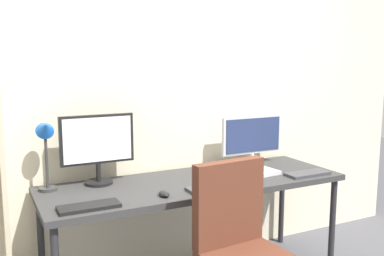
% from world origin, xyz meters
% --- Properties ---
extents(wall_back, '(4.44, 0.10, 2.60)m').
position_xyz_m(wall_back, '(0.00, 1.02, 1.30)').
color(wall_back, beige).
rests_on(wall_back, ground_plane).
extents(desk, '(2.04, 0.68, 0.74)m').
position_xyz_m(desk, '(0.00, 0.60, 0.69)').
color(desk, '#333333').
rests_on(desk, ground_plane).
extents(monitor_left, '(0.48, 0.18, 0.45)m').
position_xyz_m(monitor_left, '(-0.60, 0.81, 1.00)').
color(monitor_left, black).
rests_on(monitor_left, desk).
extents(monitor_right, '(0.53, 0.18, 0.38)m').
position_xyz_m(monitor_right, '(0.60, 0.81, 0.95)').
color(monitor_right, silver).
rests_on(monitor_right, desk).
extents(desk_lamp, '(0.11, 0.15, 0.47)m').
position_xyz_m(desk_lamp, '(-0.92, 0.79, 1.06)').
color(desk_lamp, '#333333').
rests_on(desk_lamp, desk).
extents(keyboard_left, '(0.33, 0.13, 0.02)m').
position_xyz_m(keyboard_left, '(-0.77, 0.37, 0.75)').
color(keyboard_left, black).
rests_on(keyboard_left, desk).
extents(keyboard_center, '(0.32, 0.13, 0.02)m').
position_xyz_m(keyboard_center, '(0.00, 0.37, 0.75)').
color(keyboard_center, '#38383D').
rests_on(keyboard_center, desk).
extents(keyboard_right, '(0.32, 0.13, 0.02)m').
position_xyz_m(keyboard_right, '(0.77, 0.37, 0.75)').
color(keyboard_right, '#38383D').
rests_on(keyboard_right, desk).
extents(computer_mouse, '(0.06, 0.10, 0.03)m').
position_xyz_m(computer_mouse, '(-0.32, 0.38, 0.76)').
color(computer_mouse, black).
rests_on(computer_mouse, desk).
extents(laptop_closed, '(0.34, 0.25, 0.02)m').
position_xyz_m(laptop_closed, '(0.45, 0.56, 0.75)').
color(laptop_closed, silver).
rests_on(laptop_closed, desk).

